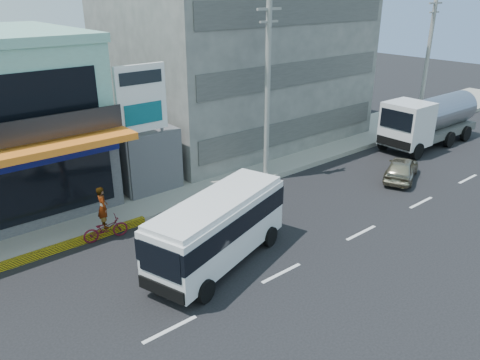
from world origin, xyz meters
name	(u,v)px	position (x,y,z in m)	size (l,w,h in m)	color
ground	(281,273)	(0.00, 0.00, 0.00)	(120.00, 120.00, 0.00)	black
sidewalk	(229,171)	(5.00, 9.50, 0.15)	(70.00, 5.00, 0.30)	gray
concrete_building	(235,38)	(10.00, 15.00, 7.00)	(16.00, 12.00, 14.00)	gray
gap_structure	(130,152)	(0.00, 12.00, 1.75)	(3.00, 6.00, 3.50)	#414146
satellite_dish	(136,124)	(0.00, 11.00, 3.58)	(1.50, 1.50, 0.15)	slate
billboard	(142,106)	(-0.50, 9.20, 4.93)	(2.60, 0.18, 6.90)	gray
utility_pole_near	(267,90)	(6.00, 7.40, 5.15)	(1.60, 0.30, 10.00)	#999993
utility_pole_far	(427,62)	(22.00, 7.40, 5.15)	(1.60, 0.30, 10.00)	#999993
minibus	(218,225)	(-1.39, 2.15, 1.68)	(7.04, 4.06, 2.81)	silver
sedan	(401,168)	(12.00, 2.50, 0.66)	(1.56, 3.88, 1.32)	tan
tanker_truck	(428,120)	(18.87, 4.95, 1.82)	(8.65, 2.90, 3.39)	silver
motorcycle_rider	(105,222)	(-4.00, 6.80, 0.81)	(2.00, 0.96, 2.46)	#580C1C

